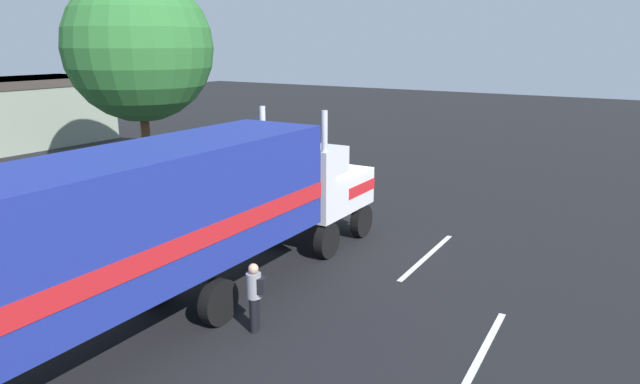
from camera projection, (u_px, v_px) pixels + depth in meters
name	position (u px, v px, depth m)	size (l,w,h in m)	color
ground_plane	(328.00, 237.00, 19.18)	(120.00, 120.00, 0.00)	black
lane_stripe_near	(427.00, 256.00, 17.44)	(4.40, 0.16, 0.01)	silver
lane_stripe_mid	(480.00, 356.00, 11.86)	(4.40, 0.16, 0.01)	silver
semi_truck	(182.00, 212.00, 13.28)	(14.24, 3.32, 4.50)	silver
person_bystander	(255.00, 294.00, 12.71)	(0.38, 0.48, 1.63)	black
tree_left	(139.00, 48.00, 27.27)	(7.09, 7.09, 9.69)	brown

